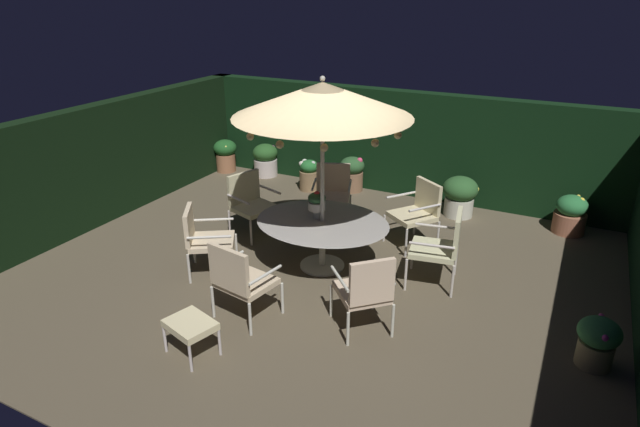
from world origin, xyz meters
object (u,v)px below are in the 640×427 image
at_px(patio_chair_north, 240,278).
at_px(potted_plant_back_right, 265,159).
at_px(patio_chair_southeast, 418,209).
at_px(potted_plant_right_far, 309,175).
at_px(patio_umbrella, 323,100).
at_px(potted_plant_front_corner, 570,214).
at_px(patio_chair_northeast, 366,289).
at_px(potted_plant_back_center, 352,173).
at_px(patio_chair_southwest, 250,200).
at_px(patio_chair_east, 442,244).
at_px(patio_chair_south, 332,190).
at_px(centerpiece_planter, 317,202).
at_px(potted_plant_left_far, 225,154).
at_px(patio_chair_west, 204,236).
at_px(potted_plant_left_near, 460,195).
at_px(potted_plant_back_left, 598,340).
at_px(patio_dining_table, 323,228).
at_px(ottoman_footrest, 190,326).

bearing_deg(patio_chair_north, potted_plant_back_right, 119.06).
distance_m(patio_chair_southeast, potted_plant_back_right, 4.17).
bearing_deg(potted_plant_right_far, patio_umbrella, -58.65).
relative_size(potted_plant_right_far, potted_plant_front_corner, 0.95).
xyz_separation_m(patio_chair_northeast, potted_plant_back_center, (-2.00, 4.19, -0.21)).
bearing_deg(patio_chair_southwest, potted_plant_right_far, 92.20).
xyz_separation_m(patio_chair_east, potted_plant_front_corner, (1.43, 2.55, -0.29)).
xyz_separation_m(patio_chair_northeast, patio_chair_southwest, (-2.67, 1.70, -0.02)).
relative_size(patio_chair_south, patio_chair_southwest, 0.99).
height_order(centerpiece_planter, patio_chair_north, centerpiece_planter).
relative_size(patio_umbrella, patio_chair_north, 2.65).
relative_size(patio_umbrella, potted_plant_left_far, 3.90).
bearing_deg(patio_chair_south, patio_chair_southwest, -133.90).
bearing_deg(patio_chair_south, patio_chair_northeast, -57.71).
height_order(patio_chair_south, patio_chair_west, patio_chair_south).
height_order(centerpiece_planter, patio_chair_southeast, centerpiece_planter).
bearing_deg(patio_chair_south, potted_plant_back_right, 146.67).
relative_size(potted_plant_left_near, potted_plant_back_center, 1.04).
relative_size(centerpiece_planter, patio_chair_southeast, 0.40).
bearing_deg(patio_chair_northeast, patio_chair_west, 173.05).
xyz_separation_m(potted_plant_back_left, potted_plant_back_right, (-6.36, 3.64, 0.04)).
height_order(patio_chair_east, potted_plant_left_far, patio_chair_east).
xyz_separation_m(patio_chair_northeast, potted_plant_left_near, (0.16, 3.90, -0.19)).
height_order(patio_dining_table, patio_chair_southeast, patio_chair_southeast).
bearing_deg(centerpiece_planter, potted_plant_left_near, 62.11).
relative_size(patio_umbrella, patio_chair_south, 2.77).
xyz_separation_m(patio_chair_west, potted_plant_left_near, (2.66, 3.59, -0.18)).
relative_size(patio_chair_west, potted_plant_front_corner, 1.52).
distance_m(patio_chair_southeast, patio_chair_southwest, 2.63).
height_order(patio_chair_west, potted_plant_front_corner, patio_chair_west).
bearing_deg(patio_dining_table, patio_chair_west, -147.46).
relative_size(patio_dining_table, patio_chair_southeast, 1.90).
relative_size(patio_umbrella, potted_plant_back_left, 4.76).
bearing_deg(potted_plant_back_left, patio_chair_west, -177.16).
height_order(patio_chair_southeast, potted_plant_left_near, patio_chair_southeast).
xyz_separation_m(centerpiece_planter, patio_chair_southwest, (-1.42, 0.46, -0.39)).
relative_size(centerpiece_planter, ottoman_footrest, 0.66).
bearing_deg(patio_dining_table, potted_plant_left_near, 64.65).
bearing_deg(patio_chair_northeast, potted_plant_left_near, 87.69).
xyz_separation_m(patio_chair_northeast, potted_plant_right_far, (-2.76, 3.85, -0.27)).
distance_m(patio_chair_northeast, patio_chair_south, 3.20).
xyz_separation_m(patio_dining_table, patio_chair_northeast, (1.13, -1.18, -0.03)).
xyz_separation_m(ottoman_footrest, potted_plant_left_far, (-3.37, 5.26, 0.03)).
xyz_separation_m(patio_dining_table, patio_umbrella, (-0.00, -0.00, 1.77)).
bearing_deg(patio_chair_southeast, potted_plant_left_near, 76.95).
relative_size(patio_chair_north, potted_plant_left_near, 1.44).
bearing_deg(potted_plant_left_near, patio_chair_east, -82.44).
bearing_deg(potted_plant_back_right, patio_chair_southeast, -24.05).
distance_m(centerpiece_planter, patio_chair_southwest, 1.55).
height_order(potted_plant_front_corner, potted_plant_left_far, potted_plant_left_far).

